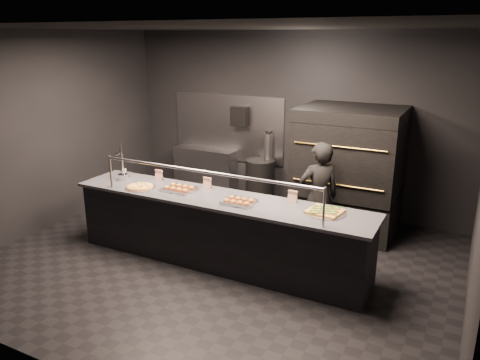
{
  "coord_description": "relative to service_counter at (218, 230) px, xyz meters",
  "views": [
    {
      "loc": [
        2.85,
        -4.92,
        2.91
      ],
      "look_at": [
        0.22,
        0.2,
        1.13
      ],
      "focal_mm": 35.0,
      "sensor_mm": 36.0,
      "label": 1
    }
  ],
  "objects": [
    {
      "name": "slider_tray_b",
      "position": [
        0.35,
        -0.07,
        0.48
      ],
      "size": [
        0.45,
        0.36,
        0.06
      ],
      "color": "silver",
      "rests_on": "service_counter"
    },
    {
      "name": "beer_tap",
      "position": [
        -1.6,
        0.05,
        0.62
      ],
      "size": [
        0.15,
        0.21,
        0.56
      ],
      "color": "silver",
      "rests_on": "service_counter"
    },
    {
      "name": "service_counter",
      "position": [
        0.0,
        0.0,
        0.0
      ],
      "size": [
        4.1,
        0.78,
        1.37
      ],
      "color": "black",
      "rests_on": "ground"
    },
    {
      "name": "trash_bin",
      "position": [
        -0.42,
        2.22,
        -0.04
      ],
      "size": [
        0.51,
        0.51,
        0.84
      ],
      "primitive_type": "cylinder",
      "color": "black",
      "rests_on": "ground"
    },
    {
      "name": "square_pizza",
      "position": [
        1.4,
        0.09,
        0.47
      ],
      "size": [
        0.48,
        0.48,
        0.05
      ],
      "color": "silver",
      "rests_on": "service_counter"
    },
    {
      "name": "condiment_jar",
      "position": [
        -1.67,
        0.19,
        0.51
      ],
      "size": [
        0.16,
        0.06,
        0.11
      ],
      "color": "silver",
      "rests_on": "service_counter"
    },
    {
      "name": "round_pizza",
      "position": [
        -1.13,
        -0.15,
        0.47
      ],
      "size": [
        0.41,
        0.41,
        0.03
      ],
      "color": "silver",
      "rests_on": "service_counter"
    },
    {
      "name": "towel_dispenser",
      "position": [
        -0.9,
        2.39,
        1.09
      ],
      "size": [
        0.3,
        0.2,
        0.35
      ],
      "primitive_type": "cube",
      "color": "black",
      "rests_on": "room"
    },
    {
      "name": "fire_extinguisher",
      "position": [
        -0.35,
        2.4,
        0.6
      ],
      "size": [
        0.14,
        0.14,
        0.51
      ],
      "color": "#B2B2B7",
      "rests_on": "room"
    },
    {
      "name": "room",
      "position": [
        -0.02,
        0.05,
        1.03
      ],
      "size": [
        6.04,
        6.0,
        3.0
      ],
      "color": "black",
      "rests_on": "ground"
    },
    {
      "name": "pizza_oven",
      "position": [
        1.2,
        1.9,
        0.5
      ],
      "size": [
        1.5,
        1.23,
        1.91
      ],
      "color": "black",
      "rests_on": "ground"
    },
    {
      "name": "worker",
      "position": [
        1.04,
        0.99,
        0.32
      ],
      "size": [
        0.68,
        0.65,
        1.56
      ],
      "primitive_type": "imported",
      "rotation": [
        0.0,
        0.0,
        3.8
      ],
      "color": "black",
      "rests_on": "ground"
    },
    {
      "name": "tent_cards",
      "position": [
        -0.18,
        0.28,
        0.53
      ],
      "size": [
        2.17,
        0.04,
        0.15
      ],
      "color": "white",
      "rests_on": "service_counter"
    },
    {
      "name": "prep_shelf",
      "position": [
        -1.6,
        2.32,
        -0.01
      ],
      "size": [
        1.2,
        0.35,
        0.9
      ],
      "primitive_type": "cube",
      "color": "#99999E",
      "rests_on": "ground"
    },
    {
      "name": "slider_tray_a",
      "position": [
        -0.6,
        0.01,
        0.48
      ],
      "size": [
        0.5,
        0.41,
        0.07
      ],
      "color": "silver",
      "rests_on": "service_counter"
    }
  ]
}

